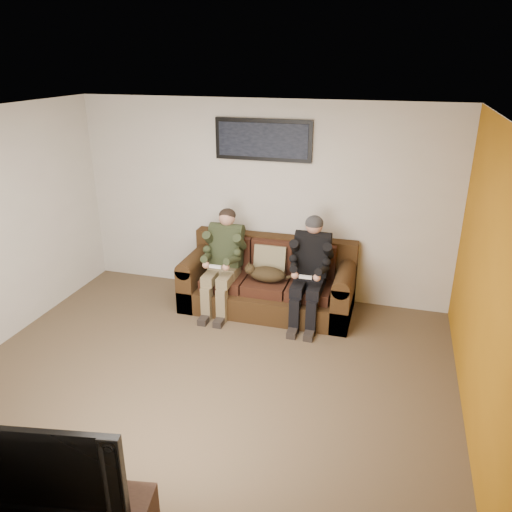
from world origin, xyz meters
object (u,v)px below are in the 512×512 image
(person_left, at_px, (224,255))
(framed_poster, at_px, (263,140))
(sofa, at_px, (269,282))
(cat, at_px, (266,274))
(person_right, at_px, (310,265))
(television, at_px, (41,460))

(person_left, height_order, framed_poster, framed_poster)
(sofa, height_order, cat, sofa)
(sofa, height_order, person_right, person_right)
(sofa, relative_size, person_left, 1.68)
(person_right, height_order, framed_poster, framed_poster)
(person_left, bearing_deg, framed_poster, 57.89)
(sofa, height_order, person_left, person_left)
(person_left, xyz_separation_m, cat, (0.56, 0.01, -0.19))
(cat, bearing_deg, television, -97.72)
(person_left, relative_size, person_right, 0.99)
(person_right, distance_m, cat, 0.59)
(sofa, relative_size, television, 1.86)
(framed_poster, bearing_deg, sofa, -62.77)
(cat, bearing_deg, framed_poster, 109.49)
(person_right, distance_m, television, 3.75)
(person_left, height_order, person_right, person_right)
(sofa, relative_size, framed_poster, 1.73)
(sofa, xyz_separation_m, framed_poster, (-0.20, 0.39, 1.77))
(cat, bearing_deg, sofa, 89.90)
(sofa, xyz_separation_m, cat, (-0.00, -0.18, 0.20))
(person_left, height_order, cat, person_left)
(cat, height_order, framed_poster, framed_poster)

